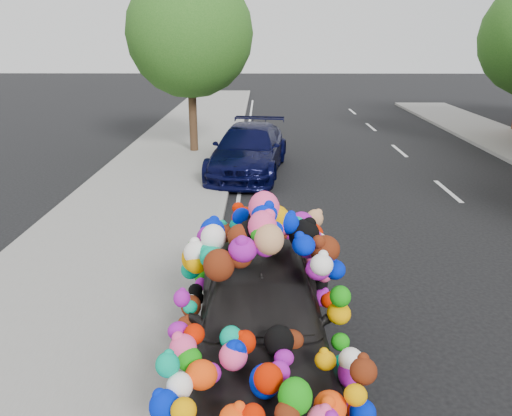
{
  "coord_description": "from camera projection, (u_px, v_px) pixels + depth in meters",
  "views": [
    {
      "loc": [
        -1.42,
        -7.86,
        3.94
      ],
      "look_at": [
        -1.51,
        0.3,
        1.12
      ],
      "focal_mm": 35.0,
      "sensor_mm": 36.0,
      "label": 1
    }
  ],
  "objects": [
    {
      "name": "plush_art_car",
      "position": [
        261.0,
        286.0,
        6.09
      ],
      "size": [
        2.11,
        4.38,
        2.06
      ],
      "rotation": [
        0.0,
        0.0,
        0.02
      ],
      "color": "black",
      "rests_on": "ground"
    },
    {
      "name": "sidewalk",
      "position": [
        97.0,
        270.0,
        8.73
      ],
      "size": [
        4.0,
        60.0,
        0.12
      ],
      "primitive_type": "cube",
      "color": "gray",
      "rests_on": "ground"
    },
    {
      "name": "navy_sedan",
      "position": [
        249.0,
        150.0,
        14.97
      ],
      "size": [
        2.63,
        5.1,
        1.42
      ],
      "primitive_type": "imported",
      "rotation": [
        0.0,
        0.0,
        -0.14
      ],
      "color": "black",
      "rests_on": "ground"
    },
    {
      "name": "ground",
      "position": [
        342.0,
        275.0,
        8.7
      ],
      "size": [
        100.0,
        100.0,
        0.0
      ],
      "primitive_type": "plane",
      "color": "black",
      "rests_on": "ground"
    },
    {
      "name": "kerb",
      "position": [
        208.0,
        271.0,
        8.71
      ],
      "size": [
        0.15,
        60.0,
        0.13
      ],
      "primitive_type": "cube",
      "color": "gray",
      "rests_on": "ground"
    },
    {
      "name": "tree_near_sidewalk",
      "position": [
        190.0,
        34.0,
        16.41
      ],
      "size": [
        4.2,
        4.2,
        6.13
      ],
      "color": "#332114",
      "rests_on": "ground"
    }
  ]
}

